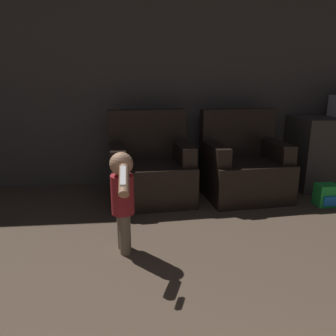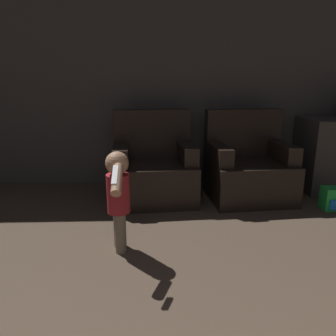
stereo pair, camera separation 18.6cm
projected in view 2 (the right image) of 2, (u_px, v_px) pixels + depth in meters
wall_back at (163, 84)px, 4.16m from camera, size 8.40×0.05×2.60m
armchair_left at (154, 169)px, 3.77m from camera, size 0.97×0.85×1.01m
armchair_right at (248, 169)px, 3.81m from camera, size 0.97×0.86×1.01m
person_toddler at (118, 194)px, 2.57m from camera, size 0.18×0.56×0.82m
toy_backpack at (333, 199)px, 3.50m from camera, size 0.23×0.20×0.24m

